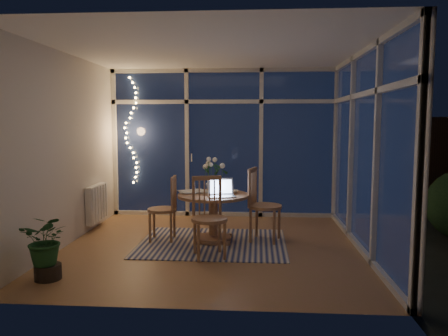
{
  "coord_description": "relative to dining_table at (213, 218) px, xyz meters",
  "views": [
    {
      "loc": [
        0.55,
        -5.73,
        1.68
      ],
      "look_at": [
        0.12,
        0.25,
        1.04
      ],
      "focal_mm": 35.0,
      "sensor_mm": 36.0,
      "label": 1
    }
  ],
  "objects": [
    {
      "name": "floor",
      "position": [
        0.03,
        -0.24,
        -0.34
      ],
      "size": [
        4.0,
        4.0,
        0.0
      ],
      "primitive_type": "plane",
      "color": "olive",
      "rests_on": "ground"
    },
    {
      "name": "wall_back",
      "position": [
        0.03,
        1.76,
        0.96
      ],
      "size": [
        4.0,
        0.04,
        2.6
      ],
      "primitive_type": "cube",
      "color": "beige",
      "rests_on": "floor"
    },
    {
      "name": "fairy_lights",
      "position": [
        -1.62,
        1.64,
        1.19
      ],
      "size": [
        0.24,
        0.1,
        1.85
      ],
      "primitive_type": null,
      "color": "#FFC466",
      "rests_on": "window_wall_back"
    },
    {
      "name": "wall_right",
      "position": [
        2.03,
        -0.24,
        0.96
      ],
      "size": [
        0.04,
        4.0,
        2.6
      ],
      "primitive_type": "cube",
      "color": "beige",
      "rests_on": "floor"
    },
    {
      "name": "newspapers",
      "position": [
        -0.29,
        0.12,
        0.35
      ],
      "size": [
        0.44,
        0.39,
        0.02
      ],
      "primitive_type": "cube",
      "rotation": [
        0.0,
        0.0,
        0.35
      ],
      "color": "white",
      "rests_on": "dining_table"
    },
    {
      "name": "chair_front",
      "position": [
        0.02,
        -0.73,
        0.17
      ],
      "size": [
        0.58,
        0.58,
        1.01
      ],
      "primitive_type": "cube",
      "rotation": [
        0.0,
        0.0,
        0.27
      ],
      "color": "#8D5B3F",
      "rests_on": "floor"
    },
    {
      "name": "window_wall_back",
      "position": [
        0.03,
        1.72,
        0.96
      ],
      "size": [
        4.0,
        0.1,
        2.6
      ],
      "primitive_type": "cube",
      "color": "silver",
      "rests_on": "floor"
    },
    {
      "name": "chair_right",
      "position": [
        0.73,
        0.06,
        0.19
      ],
      "size": [
        0.59,
        0.59,
        1.05
      ],
      "primitive_type": "cube",
      "rotation": [
        0.0,
        0.0,
        1.31
      ],
      "color": "#8D5B3F",
      "rests_on": "floor"
    },
    {
      "name": "window_wall_right",
      "position": [
        1.99,
        -0.24,
        0.96
      ],
      "size": [
        0.1,
        4.0,
        2.6
      ],
      "primitive_type": "cube",
      "color": "silver",
      "rests_on": "floor"
    },
    {
      "name": "wall_left",
      "position": [
        -1.97,
        -0.24,
        0.96
      ],
      "size": [
        0.04,
        4.0,
        2.6
      ],
      "primitive_type": "cube",
      "color": "beige",
      "rests_on": "floor"
    },
    {
      "name": "ceiling",
      "position": [
        0.03,
        -0.24,
        2.26
      ],
      "size": [
        4.0,
        4.0,
        0.0
      ],
      "primitive_type": "plane",
      "color": "white",
      "rests_on": "wall_back"
    },
    {
      "name": "wall_front",
      "position": [
        0.03,
        -2.24,
        0.96
      ],
      "size": [
        4.0,
        0.04,
        2.6
      ],
      "primitive_type": "cube",
      "color": "beige",
      "rests_on": "floor"
    },
    {
      "name": "garden_patio",
      "position": [
        0.53,
        4.76,
        -0.4
      ],
      "size": [
        12.0,
        6.0,
        0.1
      ],
      "primitive_type": "cube",
      "color": "black",
      "rests_on": "ground"
    },
    {
      "name": "garden_shrubs",
      "position": [
        -0.77,
        3.16,
        0.11
      ],
      "size": [
        0.9,
        0.9,
        0.9
      ],
      "primitive_type": "sphere",
      "color": "black",
      "rests_on": "ground"
    },
    {
      "name": "dining_table",
      "position": [
        0.0,
        0.0,
        0.0
      ],
      "size": [
        1.0,
        1.0,
        0.67
      ],
      "primitive_type": "cylinder",
      "rotation": [
        0.0,
        0.0,
        -0.01
      ],
      "color": "#8D5B3F",
      "rests_on": "floor"
    },
    {
      "name": "neighbour_roof",
      "position": [
        0.33,
        8.26,
        1.86
      ],
      "size": [
        7.0,
        3.0,
        2.2
      ],
      "primitive_type": "cube",
      "color": "#35373F",
      "rests_on": "ground"
    },
    {
      "name": "chair_left",
      "position": [
        -0.72,
        0.0,
        0.13
      ],
      "size": [
        0.45,
        0.45,
        0.93
      ],
      "primitive_type": "cube",
      "rotation": [
        0.0,
        0.0,
        -1.54
      ],
      "color": "#8D5B3F",
      "rests_on": "floor"
    },
    {
      "name": "phone",
      "position": [
        -0.01,
        -0.1,
        0.34
      ],
      "size": [
        0.11,
        0.07,
        0.01
      ],
      "primitive_type": "cube",
      "rotation": [
        0.0,
        0.0,
        0.28
      ],
      "color": "black",
      "rests_on": "dining_table"
    },
    {
      "name": "laptop",
      "position": [
        0.14,
        -0.21,
        0.47
      ],
      "size": [
        0.41,
        0.37,
        0.26
      ],
      "primitive_type": null,
      "rotation": [
        0.0,
        0.0,
        0.24
      ],
      "color": "silver",
      "rests_on": "dining_table"
    },
    {
      "name": "radiator",
      "position": [
        -1.91,
        0.66,
        0.06
      ],
      "size": [
        0.1,
        0.7,
        0.58
      ],
      "primitive_type": "cube",
      "color": "white",
      "rests_on": "wall_left"
    },
    {
      "name": "rug",
      "position": [
        -0.0,
        -0.1,
        -0.33
      ],
      "size": [
        2.03,
        1.63,
        0.01
      ],
      "primitive_type": "cube",
      "rotation": [
        0.0,
        0.0,
        -0.01
      ],
      "color": "beige",
      "rests_on": "floor"
    },
    {
      "name": "garden_fence",
      "position": [
        0.03,
        5.26,
        0.56
      ],
      "size": [
        11.0,
        0.08,
        1.8
      ],
      "primitive_type": "cube",
      "color": "#332312",
      "rests_on": "ground"
    },
    {
      "name": "bowl",
      "position": [
        0.26,
        0.1,
        0.36
      ],
      "size": [
        0.15,
        0.15,
        0.04
      ],
      "primitive_type": "imported",
      "rotation": [
        0.0,
        0.0,
        -0.01
      ],
      "color": "white",
      "rests_on": "dining_table"
    },
    {
      "name": "flower_vase",
      "position": [
        -0.03,
        0.3,
        0.44
      ],
      "size": [
        0.2,
        0.2,
        0.21
      ],
      "primitive_type": "imported",
      "rotation": [
        0.0,
        0.0,
        -0.01
      ],
      "color": "silver",
      "rests_on": "dining_table"
    },
    {
      "name": "potted_plant",
      "position": [
        -1.62,
        -1.6,
        0.04
      ],
      "size": [
        0.56,
        0.5,
        0.76
      ],
      "primitive_type": "imported",
      "rotation": [
        0.0,
        0.0,
        0.06
      ],
      "color": "#18441E",
      "rests_on": "floor"
    }
  ]
}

